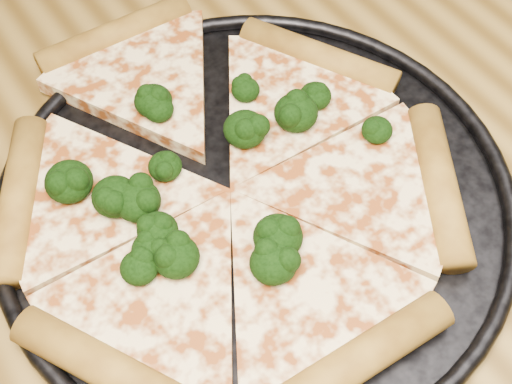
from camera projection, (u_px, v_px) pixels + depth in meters
dining_table at (160, 348)px, 0.58m from camera, size 1.20×0.90×0.75m
pizza_pan at (256, 198)px, 0.54m from camera, size 0.39×0.39×0.02m
pizza at (226, 185)px, 0.53m from camera, size 0.36×0.38×0.03m
broccoli_florets at (201, 184)px, 0.52m from camera, size 0.25×0.20×0.03m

